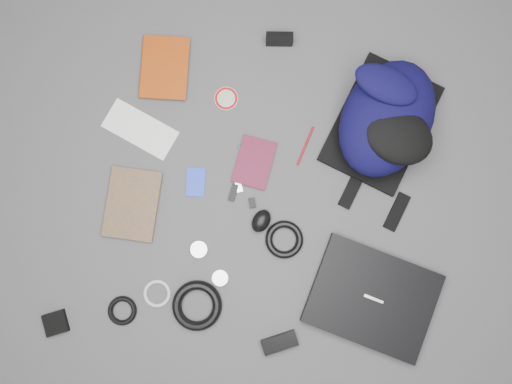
# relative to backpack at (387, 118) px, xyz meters

# --- Properties ---
(ground) EXTENTS (4.00, 4.00, 0.00)m
(ground) POSITION_rel_backpack_xyz_m (-0.40, -0.28, -0.09)
(ground) COLOR #4F4F51
(ground) RESTS_ON ground
(backpack) EXTENTS (0.45, 0.53, 0.19)m
(backpack) POSITION_rel_backpack_xyz_m (0.00, 0.00, 0.00)
(backpack) COLOR black
(backpack) RESTS_ON ground
(laptop) EXTENTS (0.46, 0.40, 0.04)m
(laptop) POSITION_rel_backpack_xyz_m (0.02, -0.59, -0.07)
(laptop) COLOR black
(laptop) RESTS_ON ground
(textbook_red) EXTENTS (0.17, 0.23, 0.02)m
(textbook_red) POSITION_rel_backpack_xyz_m (-0.84, 0.12, -0.08)
(textbook_red) COLOR #953208
(textbook_red) RESTS_ON ground
(comic_book) EXTENTS (0.18, 0.24, 0.02)m
(comic_book) POSITION_rel_backpack_xyz_m (-0.90, -0.35, -0.08)
(comic_book) COLOR #C28C0D
(comic_book) RESTS_ON ground
(envelope) EXTENTS (0.27, 0.20, 0.00)m
(envelope) POSITION_rel_backpack_xyz_m (-0.82, -0.10, -0.09)
(envelope) COLOR white
(envelope) RESTS_ON ground
(dvd_case) EXTENTS (0.14, 0.18, 0.01)m
(dvd_case) POSITION_rel_backpack_xyz_m (-0.42, -0.17, -0.09)
(dvd_case) COLOR #480E21
(dvd_case) RESTS_ON ground
(compact_camera) EXTENTS (0.10, 0.04, 0.05)m
(compact_camera) POSITION_rel_backpack_xyz_m (-0.37, 0.26, -0.07)
(compact_camera) COLOR black
(compact_camera) RESTS_ON ground
(sticker_disc) EXTENTS (0.08, 0.08, 0.00)m
(sticker_disc) POSITION_rel_backpack_xyz_m (-0.54, 0.04, -0.09)
(sticker_disc) COLOR silver
(sticker_disc) RESTS_ON ground
(pen_teal) EXTENTS (0.07, 0.14, 0.01)m
(pen_teal) POSITION_rel_backpack_xyz_m (-0.45, -0.19, -0.09)
(pen_teal) COLOR #0D687C
(pen_teal) RESTS_ON ground
(pen_red) EXTENTS (0.05, 0.14, 0.01)m
(pen_red) POSITION_rel_backpack_xyz_m (-0.25, -0.10, -0.09)
(pen_red) COLOR maroon
(pen_red) RESTS_ON ground
(id_badge) EXTENTS (0.07, 0.10, 0.00)m
(id_badge) POSITION_rel_backpack_xyz_m (-0.61, -0.26, -0.09)
(id_badge) COLOR blue
(id_badge) RESTS_ON ground
(usb_black) EXTENTS (0.03, 0.06, 0.01)m
(usb_black) POSITION_rel_backpack_xyz_m (-0.48, -0.28, -0.09)
(usb_black) COLOR black
(usb_black) RESTS_ON ground
(usb_silver) EXTENTS (0.04, 0.05, 0.01)m
(usb_silver) POSITION_rel_backpack_xyz_m (-0.46, -0.26, -0.09)
(usb_silver) COLOR silver
(usb_silver) RESTS_ON ground
(key_fob) EXTENTS (0.03, 0.04, 0.01)m
(key_fob) POSITION_rel_backpack_xyz_m (-0.41, -0.31, -0.09)
(key_fob) COLOR black
(key_fob) RESTS_ON ground
(mouse) EXTENTS (0.09, 0.10, 0.04)m
(mouse) POSITION_rel_backpack_xyz_m (-0.37, -0.37, -0.07)
(mouse) COLOR black
(mouse) RESTS_ON ground
(headphone_left) EXTENTS (0.06, 0.06, 0.01)m
(headphone_left) POSITION_rel_backpack_xyz_m (-0.57, -0.49, -0.09)
(headphone_left) COLOR silver
(headphone_left) RESTS_ON ground
(headphone_right) EXTENTS (0.07, 0.07, 0.01)m
(headphone_right) POSITION_rel_backpack_xyz_m (-0.49, -0.57, -0.09)
(headphone_right) COLOR silver
(headphone_right) RESTS_ON ground
(cable_coil) EXTENTS (0.17, 0.17, 0.02)m
(cable_coil) POSITION_rel_backpack_xyz_m (-0.29, -0.42, -0.08)
(cable_coil) COLOR black
(cable_coil) RESTS_ON ground
(power_brick) EXTENTS (0.13, 0.09, 0.03)m
(power_brick) POSITION_rel_backpack_xyz_m (-0.27, -0.76, -0.08)
(power_brick) COLOR black
(power_brick) RESTS_ON ground
(power_cord_coil) EXTENTS (0.19, 0.19, 0.03)m
(power_cord_coil) POSITION_rel_backpack_xyz_m (-0.56, -0.67, -0.08)
(power_cord_coil) COLOR black
(power_cord_coil) RESTS_ON ground
(pouch) EXTENTS (0.10, 0.10, 0.02)m
(pouch) POSITION_rel_backpack_xyz_m (-1.02, -0.77, -0.08)
(pouch) COLOR black
(pouch) RESTS_ON ground
(earbud_coil) EXTENTS (0.12, 0.12, 0.02)m
(earbud_coil) POSITION_rel_backpack_xyz_m (-0.80, -0.71, -0.09)
(earbud_coil) COLOR black
(earbud_coil) RESTS_ON ground
(white_cable_coil) EXTENTS (0.10, 0.10, 0.01)m
(white_cable_coil) POSITION_rel_backpack_xyz_m (-0.70, -0.65, -0.09)
(white_cable_coil) COLOR silver
(white_cable_coil) RESTS_ON ground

